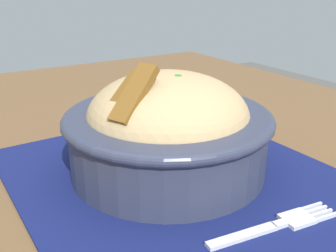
% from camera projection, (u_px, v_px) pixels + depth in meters
% --- Properties ---
extents(table, '(1.24, 0.92, 0.72)m').
position_uv_depth(table, '(174.00, 235.00, 0.42)').
color(table, brown).
rests_on(table, ground_plane).
extents(placemat, '(0.43, 0.32, 0.00)m').
position_uv_depth(placemat, '(198.00, 192.00, 0.38)').
color(placemat, '#11194C').
rests_on(placemat, table).
extents(bowl, '(0.22, 0.22, 0.12)m').
position_uv_depth(bowl, '(168.00, 128.00, 0.41)').
color(bowl, '#2D3347').
rests_on(bowl, placemat).
extents(fork, '(0.03, 0.13, 0.00)m').
position_uv_depth(fork, '(278.00, 225.00, 0.33)').
color(fork, silver).
rests_on(fork, placemat).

